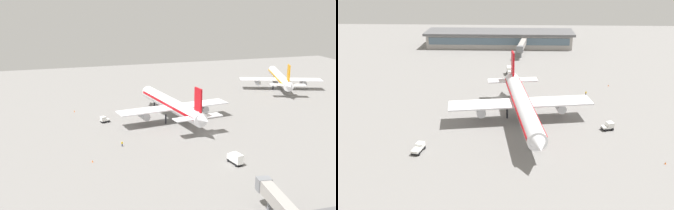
{
  "view_description": "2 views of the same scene",
  "coord_description": "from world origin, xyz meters",
  "views": [
    {
      "loc": [
        -54.49,
        -129.03,
        47.62
      ],
      "look_at": [
        -9.13,
        22.89,
        4.93
      ],
      "focal_mm": 46.03,
      "sensor_mm": 36.0,
      "label": 1
    },
    {
      "loc": [
        -7.32,
        111.86,
        45.28
      ],
      "look_at": [
        -3.97,
        15.78,
        4.03
      ],
      "focal_mm": 36.57,
      "sensor_mm": 36.0,
      "label": 2
    }
  ],
  "objects": [
    {
      "name": "catering_truck",
      "position": [
        -4.01,
        -26.32,
        1.7
      ],
      "size": [
        2.88,
        5.82,
        3.3
      ],
      "rotation": [
        0.0,
        0.0,
        1.72
      ],
      "color": "black",
      "rests_on": "ground"
    },
    {
      "name": "pushback_tractor",
      "position": [
        17.55,
        37.12,
        0.97
      ],
      "size": [
        2.91,
        4.68,
        1.9
      ],
      "rotation": [
        0.0,
        0.0,
        4.52
      ],
      "color": "black",
      "rests_on": "ground"
    },
    {
      "name": "safety_cone_near_gate",
      "position": [
        -42.46,
        -13.47,
        0.3
      ],
      "size": [
        0.44,
        0.44,
        0.6
      ],
      "primitive_type": "cone",
      "color": "#EA590C",
      "rests_on": "ground"
    },
    {
      "name": "ground",
      "position": [
        0.0,
        0.0,
        0.0
      ],
      "size": [
        288.0,
        288.0,
        0.0
      ],
      "primitive_type": "plane",
      "color": "gray"
    },
    {
      "name": "baggage_tug",
      "position": [
        -33.6,
        23.34,
        1.16
      ],
      "size": [
        3.61,
        2.98,
        2.3
      ],
      "rotation": [
        0.0,
        0.0,
        3.43
      ],
      "color": "black",
      "rests_on": "ground"
    },
    {
      "name": "airplane_taxiing",
      "position": [
        57.97,
        54.57,
        5.47
      ],
      "size": [
        39.27,
        47.7,
        15.05
      ],
      "rotation": [
        0.0,
        0.0,
        1.22
      ],
      "color": "white",
      "rests_on": "ground"
    },
    {
      "name": "jet_bridge",
      "position": [
        -9.39,
        -58.04,
        5.13
      ],
      "size": [
        5.23,
        19.69,
        6.74
      ],
      "rotation": [
        0.0,
        0.0,
        1.45
      ],
      "color": "#9E9993",
      "rests_on": "ground"
    },
    {
      "name": "airplane_at_gate",
      "position": [
        -8.73,
        19.03,
        5.98
      ],
      "size": [
        43.62,
        53.91,
        16.44
      ],
      "rotation": [
        0.0,
        0.0,
        1.72
      ],
      "color": "white",
      "rests_on": "ground"
    },
    {
      "name": "safety_cone_mid_apron",
      "position": [
        -43.03,
        40.97,
        0.3
      ],
      "size": [
        0.44,
        0.44,
        0.6
      ],
      "primitive_type": "cone",
      "color": "#EA590C",
      "rests_on": "ground"
    },
    {
      "name": "ground_crew_worker",
      "position": [
        -31.96,
        -3.26,
        0.85
      ],
      "size": [
        0.55,
        0.49,
        1.67
      ],
      "rotation": [
        0.0,
        0.0,
        5.1
      ],
      "color": "#1E2338",
      "rests_on": "ground"
    }
  ]
}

